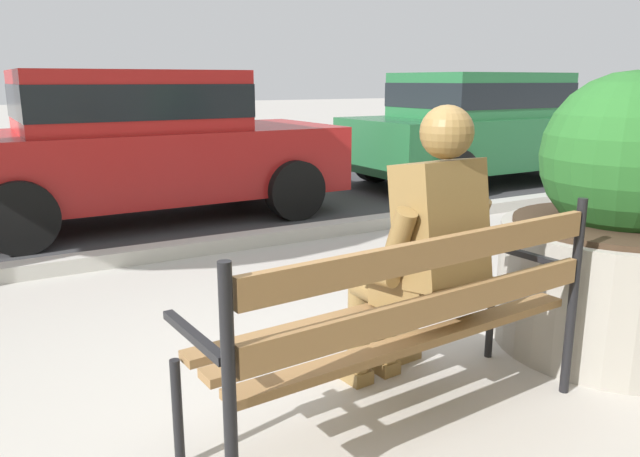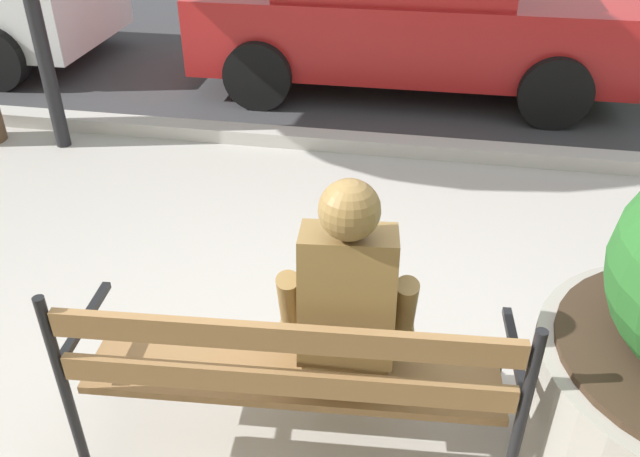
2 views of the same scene
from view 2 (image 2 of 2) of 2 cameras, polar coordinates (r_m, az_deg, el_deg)
ground_plane at (r=3.25m, az=-2.69°, el=-15.66°), size 80.00×80.00×0.00m
street_surface at (r=9.91m, az=7.10°, el=18.28°), size 60.00×9.00×0.01m
curb_stone at (r=5.56m, az=3.74°, el=7.38°), size 60.00×0.20×0.12m
park_bench at (r=2.69m, az=-2.52°, el=-11.83°), size 1.83×0.66×0.95m
bronze_statue_seated at (r=2.73m, az=2.72°, el=-7.43°), size 0.61×0.80×1.37m
parked_car_red at (r=6.81m, az=7.38°, el=18.93°), size 4.12×1.95×1.56m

